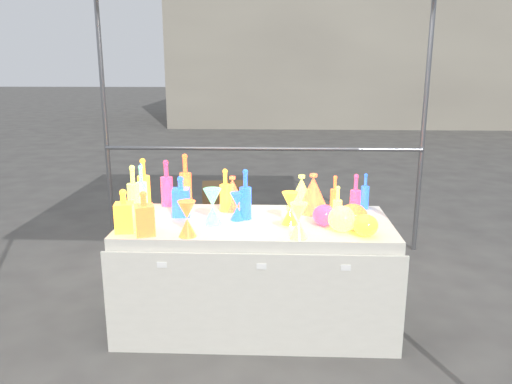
{
  "coord_description": "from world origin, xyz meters",
  "views": [
    {
      "loc": [
        0.13,
        -3.2,
        1.76
      ],
      "look_at": [
        0.0,
        0.0,
        0.95
      ],
      "focal_mm": 35.0,
      "sensor_mm": 36.0,
      "label": 1
    }
  ],
  "objects_px": {
    "decanter_0": "(124,211)",
    "globe_0": "(366,227)",
    "bottle_0": "(144,182)",
    "hourglass_0": "(187,219)",
    "display_table": "(256,273)",
    "cardboard_box_closed": "(226,200)",
    "lampshade_0": "(233,193)"
  },
  "relations": [
    {
      "from": "decanter_0",
      "to": "globe_0",
      "type": "distance_m",
      "value": 1.5
    },
    {
      "from": "cardboard_box_closed",
      "to": "decanter_0",
      "type": "relative_size",
      "value": 2.0
    },
    {
      "from": "bottle_0",
      "to": "decanter_0",
      "type": "relative_size",
      "value": 1.3
    },
    {
      "from": "cardboard_box_closed",
      "to": "decanter_0",
      "type": "bearing_deg",
      "value": -104.73
    },
    {
      "from": "globe_0",
      "to": "lampshade_0",
      "type": "distance_m",
      "value": 1.03
    },
    {
      "from": "bottle_0",
      "to": "lampshade_0",
      "type": "height_order",
      "value": "bottle_0"
    },
    {
      "from": "decanter_0",
      "to": "lampshade_0",
      "type": "bearing_deg",
      "value": 31.04
    },
    {
      "from": "cardboard_box_closed",
      "to": "bottle_0",
      "type": "relative_size",
      "value": 1.54
    },
    {
      "from": "hourglass_0",
      "to": "lampshade_0",
      "type": "relative_size",
      "value": 0.92
    },
    {
      "from": "decanter_0",
      "to": "cardboard_box_closed",
      "type": "bearing_deg",
      "value": 73.54
    },
    {
      "from": "bottle_0",
      "to": "hourglass_0",
      "type": "bearing_deg",
      "value": -57.07
    },
    {
      "from": "display_table",
      "to": "decanter_0",
      "type": "distance_m",
      "value": 0.99
    },
    {
      "from": "cardboard_box_closed",
      "to": "lampshade_0",
      "type": "bearing_deg",
      "value": -90.5
    },
    {
      "from": "bottle_0",
      "to": "hourglass_0",
      "type": "distance_m",
      "value": 0.81
    },
    {
      "from": "hourglass_0",
      "to": "globe_0",
      "type": "bearing_deg",
      "value": 2.44
    },
    {
      "from": "display_table",
      "to": "decanter_0",
      "type": "bearing_deg",
      "value": -162.94
    },
    {
      "from": "display_table",
      "to": "globe_0",
      "type": "relative_size",
      "value": 12.19
    },
    {
      "from": "hourglass_0",
      "to": "lampshade_0",
      "type": "xyz_separation_m",
      "value": [
        0.22,
        0.61,
        0.01
      ]
    },
    {
      "from": "cardboard_box_closed",
      "to": "decanter_0",
      "type": "height_order",
      "value": "decanter_0"
    },
    {
      "from": "hourglass_0",
      "to": "globe_0",
      "type": "height_order",
      "value": "hourglass_0"
    },
    {
      "from": "decanter_0",
      "to": "lampshade_0",
      "type": "distance_m",
      "value": 0.83
    },
    {
      "from": "display_table",
      "to": "globe_0",
      "type": "height_order",
      "value": "globe_0"
    },
    {
      "from": "cardboard_box_closed",
      "to": "hourglass_0",
      "type": "xyz_separation_m",
      "value": [
        0.06,
        -2.87,
        0.66
      ]
    },
    {
      "from": "cardboard_box_closed",
      "to": "decanter_0",
      "type": "distance_m",
      "value": 2.9
    },
    {
      "from": "cardboard_box_closed",
      "to": "bottle_0",
      "type": "xyz_separation_m",
      "value": [
        -0.38,
        -2.19,
        0.73
      ]
    },
    {
      "from": "cardboard_box_closed",
      "to": "lampshade_0",
      "type": "height_order",
      "value": "lampshade_0"
    },
    {
      "from": "cardboard_box_closed",
      "to": "globe_0",
      "type": "distance_m",
      "value": 3.11
    },
    {
      "from": "cardboard_box_closed",
      "to": "display_table",
      "type": "bearing_deg",
      "value": -87.34
    },
    {
      "from": "display_table",
      "to": "decanter_0",
      "type": "height_order",
      "value": "decanter_0"
    },
    {
      "from": "bottle_0",
      "to": "globe_0",
      "type": "bearing_deg",
      "value": -22.5
    },
    {
      "from": "cardboard_box_closed",
      "to": "bottle_0",
      "type": "height_order",
      "value": "bottle_0"
    },
    {
      "from": "hourglass_0",
      "to": "decanter_0",
      "type": "bearing_deg",
      "value": 170.19
    }
  ]
}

